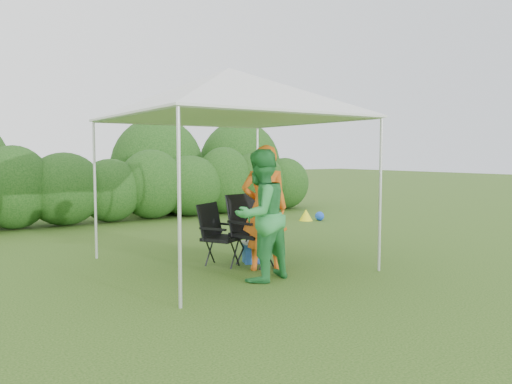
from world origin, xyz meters
TOP-DOWN VIEW (x-y plane):
  - ground at (0.00, 0.00)m, footprint 70.00×70.00m
  - hedge at (0.00, 6.00)m, footprint 11.85×1.53m
  - canopy at (0.00, 0.50)m, footprint 3.10×3.10m
  - chair_right at (0.24, 0.32)m, footprint 0.72×0.67m
  - chair_left at (-0.19, 0.54)m, footprint 0.70×0.68m
  - man at (0.22, -0.07)m, footprint 0.76×0.68m
  - woman at (-0.15, -0.51)m, footprint 0.94×0.81m
  - cooler at (0.38, 0.39)m, footprint 0.45×0.38m
  - bottle at (0.44, 0.35)m, footprint 0.07×0.07m
  - lawn_toy at (4.06, 3.53)m, footprint 0.55×0.46m

SIDE VIEW (x-z plane):
  - ground at x=0.00m, z-range 0.00..0.00m
  - lawn_toy at x=4.06m, z-range -0.01..0.27m
  - cooler at x=0.38m, z-range 0.00..0.32m
  - bottle at x=0.44m, z-range 0.32..0.59m
  - chair_left at x=-0.19m, z-range 0.06..0.96m
  - chair_right at x=0.24m, z-range 0.07..1.10m
  - hedge at x=0.00m, z-range -0.08..1.72m
  - woman at x=-0.15m, z-range 0.00..1.67m
  - man at x=0.22m, z-range 0.00..1.73m
  - canopy at x=0.00m, z-range 1.05..3.88m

